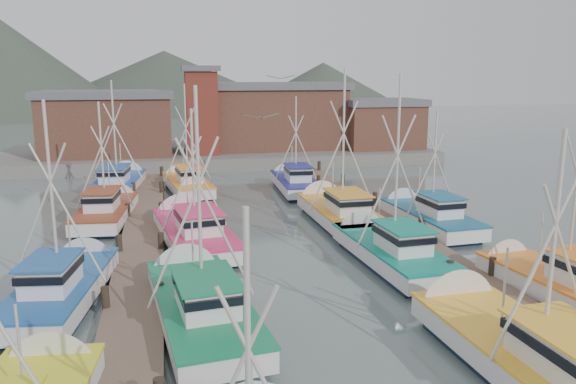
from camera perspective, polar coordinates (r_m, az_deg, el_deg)
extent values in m
plane|color=#556665|center=(24.92, 1.36, -9.11)|extent=(260.00, 260.00, 0.00)
cube|color=brown|center=(28.03, -14.79, -6.67)|extent=(2.20, 46.00, 0.40)
cylinder|color=black|center=(22.41, -18.01, -10.95)|extent=(0.30, 0.30, 1.50)
cylinder|color=black|center=(28.97, -16.73, -5.65)|extent=(0.30, 0.30, 1.50)
cylinder|color=black|center=(35.71, -15.94, -2.33)|extent=(0.30, 0.30, 1.50)
cylinder|color=black|center=(42.53, -15.40, -0.07)|extent=(0.30, 0.30, 1.50)
cylinder|color=black|center=(49.40, -15.02, 1.57)|extent=(0.30, 0.30, 1.50)
cylinder|color=black|center=(22.28, -12.80, -10.78)|extent=(0.30, 0.30, 1.50)
cylinder|color=black|center=(28.87, -12.76, -5.50)|extent=(0.30, 0.30, 1.50)
cylinder|color=black|center=(35.63, -12.73, -2.19)|extent=(0.30, 0.30, 1.50)
cylinder|color=black|center=(42.46, -12.71, 0.05)|extent=(0.30, 0.30, 1.50)
cylinder|color=black|center=(49.34, -12.70, 1.67)|extent=(0.30, 0.30, 1.50)
cube|color=brown|center=(30.68, 12.41, -4.94)|extent=(2.20, 46.00, 0.40)
cylinder|color=black|center=(19.75, 26.01, -14.79)|extent=(0.30, 0.30, 1.50)
cylinder|color=black|center=(25.09, 16.08, -8.34)|extent=(0.30, 0.30, 1.50)
cylinder|color=black|center=(31.10, 9.98, -4.13)|extent=(0.30, 0.30, 1.50)
cylinder|color=black|center=(37.45, 5.95, -1.28)|extent=(0.30, 0.30, 1.50)
cylinder|color=black|center=(44.00, 3.10, 0.73)|extent=(0.30, 0.30, 1.50)
cylinder|color=black|center=(50.67, 1.00, 2.22)|extent=(0.30, 0.30, 1.50)
cylinder|color=black|center=(26.07, 19.99, -7.83)|extent=(0.30, 0.30, 1.50)
cylinder|color=black|center=(31.89, 13.32, -3.87)|extent=(0.30, 0.30, 1.50)
cylinder|color=black|center=(38.11, 8.80, -1.13)|extent=(0.30, 0.30, 1.50)
cylinder|color=black|center=(44.57, 5.58, 0.84)|extent=(0.30, 0.30, 1.50)
cylinder|color=black|center=(51.16, 3.18, 2.30)|extent=(0.30, 0.30, 1.50)
cube|color=gray|center=(60.44, -6.98, 3.84)|extent=(44.00, 16.00, 1.20)
cube|color=brown|center=(58.07, -17.81, 6.37)|extent=(12.00, 8.00, 5.50)
cube|color=#5D5D62|center=(57.89, -18.00, 9.43)|extent=(12.72, 8.48, 0.70)
cube|color=brown|center=(60.89, -1.40, 7.49)|extent=(14.00, 9.00, 6.20)
cube|color=#5D5D62|center=(60.73, -1.41, 10.74)|extent=(14.84, 9.54, 0.70)
cube|color=brown|center=(61.18, 9.39, 6.56)|extent=(8.00, 6.00, 4.50)
cube|color=#5D5D62|center=(61.00, 9.47, 8.99)|extent=(8.48, 6.36, 0.70)
cube|color=maroon|center=(55.84, -8.77, 7.89)|extent=(3.00, 3.00, 8.00)
cube|color=#5D5D62|center=(55.72, -8.91, 12.25)|extent=(3.60, 3.60, 0.50)
cone|color=#3E493D|center=(142.13, -26.57, 7.00)|extent=(110.00, 110.00, 42.00)
cone|color=#3E493D|center=(152.87, -12.26, 8.22)|extent=(140.00, 140.00, 30.00)
cone|color=#3E493D|center=(148.53, 3.55, 8.37)|extent=(90.00, 90.00, 24.00)
cylinder|color=beige|center=(9.88, -4.06, -18.03)|extent=(0.13, 0.13, 5.78)
cube|color=#0F1E35|center=(18.86, 23.79, -17.24)|extent=(3.11, 8.58, 0.70)
cube|color=silver|center=(18.57, 23.96, -15.48)|extent=(3.53, 9.75, 0.80)
cube|color=yellow|center=(18.40, 24.06, -14.42)|extent=(3.63, 9.85, 0.10)
cone|color=silver|center=(22.18, 16.10, -10.78)|extent=(3.05, 1.22, 3.01)
cube|color=silver|center=(17.38, 26.65, -14.17)|extent=(2.06, 2.97, 1.10)
cube|color=black|center=(17.29, 26.72, -13.48)|extent=(2.20, 3.26, 0.28)
cube|color=yellow|center=(17.15, 26.84, -12.38)|extent=(2.33, 3.46, 0.07)
cylinder|color=beige|center=(17.14, 25.37, -4.92)|extent=(0.14, 0.14, 6.40)
cylinder|color=beige|center=(16.98, 23.53, -7.57)|extent=(2.31, 0.20, 5.01)
cylinder|color=beige|center=(17.75, 26.69, -7.03)|extent=(2.31, 0.20, 5.01)
cylinder|color=beige|center=(19.18, 21.13, -9.14)|extent=(0.08, 0.08, 2.69)
cone|color=silver|center=(18.57, -22.36, -15.85)|extent=(2.68, 1.36, 2.58)
cylinder|color=beige|center=(13.62, -25.86, -14.39)|extent=(1.94, 0.29, 4.21)
cylinder|color=beige|center=(15.56, -25.57, -14.51)|extent=(0.08, 0.08, 2.48)
cube|color=#0F1E35|center=(21.03, -8.69, -13.22)|extent=(3.46, 8.18, 0.70)
cube|color=silver|center=(20.76, -8.75, -11.59)|extent=(3.93, 9.29, 0.80)
cube|color=#127B4C|center=(20.61, -8.78, -10.62)|extent=(4.03, 9.39, 0.10)
cone|color=silver|center=(24.97, -10.60, -7.92)|extent=(2.93, 1.41, 2.82)
cube|color=silver|center=(19.41, -8.26, -10.24)|extent=(2.11, 2.89, 1.10)
cube|color=black|center=(19.33, -8.28, -9.61)|extent=(2.26, 3.18, 0.28)
cube|color=#127B4C|center=(19.20, -8.32, -8.61)|extent=(2.40, 3.37, 0.07)
cylinder|color=beige|center=(19.33, -9.04, -0.47)|extent=(0.14, 0.14, 7.47)
cylinder|color=beige|center=(19.45, -10.63, -3.11)|extent=(2.66, 0.39, 5.84)
cylinder|color=beige|center=(19.63, -7.30, -2.86)|extent=(2.66, 0.39, 5.84)
cylinder|color=beige|center=(21.70, -9.65, -6.06)|extent=(0.08, 0.08, 2.52)
cube|color=#0F1E35|center=(27.26, 10.46, -7.33)|extent=(2.90, 7.62, 0.70)
cube|color=silver|center=(27.05, 10.51, -6.03)|extent=(3.30, 8.66, 0.80)
cube|color=#09836C|center=(26.94, 10.54, -5.26)|extent=(3.38, 8.75, 0.10)
cone|color=silver|center=(30.79, 6.99, -4.00)|extent=(2.72, 1.26, 2.66)
cube|color=silver|center=(25.91, 11.59, -4.68)|extent=(1.87, 2.65, 1.10)
cube|color=black|center=(25.85, 11.61, -4.19)|extent=(2.00, 2.92, 0.28)
cube|color=#09836C|center=(25.75, 11.65, -3.42)|extent=(2.12, 3.09, 0.07)
cylinder|color=beige|center=(25.92, 11.04, 2.99)|extent=(0.13, 0.13, 7.83)
cylinder|color=beige|center=(25.84, 9.88, 0.93)|extent=(2.79, 0.26, 6.12)
cylinder|color=beige|center=(26.32, 12.01, 1.05)|extent=(2.79, 0.26, 6.12)
cylinder|color=beige|center=(27.95, 9.25, -2.00)|extent=(0.07, 0.07, 2.37)
cube|color=#0F1E35|center=(24.10, -21.91, -10.62)|extent=(3.27, 7.30, 0.70)
cube|color=silver|center=(23.87, -22.03, -9.17)|extent=(3.72, 8.29, 0.80)
cube|color=#1E589D|center=(23.74, -22.10, -8.32)|extent=(3.81, 8.38, 0.10)
cone|color=silver|center=(27.53, -19.50, -6.54)|extent=(2.63, 1.45, 2.50)
cube|color=silver|center=(22.70, -22.95, -7.78)|extent=(1.94, 2.61, 1.10)
cube|color=black|center=(22.63, -22.99, -7.23)|extent=(2.08, 2.86, 0.28)
cube|color=#1E589D|center=(22.52, -23.07, -6.36)|extent=(2.20, 3.03, 0.07)
cylinder|color=beige|center=(22.68, -22.90, -0.14)|extent=(0.14, 0.14, 6.93)
cylinder|color=beige|center=(23.04, -24.04, -2.14)|extent=(2.47, 0.44, 5.42)
cylinder|color=beige|center=(22.68, -21.42, -2.13)|extent=(2.47, 0.44, 5.42)
cylinder|color=beige|center=(24.68, -21.31, -4.52)|extent=(0.08, 0.08, 2.40)
cube|color=#0F1E35|center=(25.16, 25.97, -10.03)|extent=(2.90, 6.84, 0.70)
cube|color=silver|center=(24.94, 26.11, -8.64)|extent=(3.30, 7.78, 0.80)
cube|color=orange|center=(24.81, 26.19, -7.81)|extent=(3.38, 7.86, 0.10)
cone|color=silver|center=(27.60, 20.59, -6.57)|extent=(2.49, 1.36, 2.39)
cylinder|color=beige|center=(23.59, 26.22, -1.31)|extent=(2.72, 0.38, 6.00)
cylinder|color=beige|center=(25.38, 24.30, -4.33)|extent=(0.07, 0.07, 2.21)
cube|color=#0F1E35|center=(30.23, -9.43, -5.37)|extent=(3.84, 8.54, 0.70)
cube|color=silver|center=(30.05, -9.47, -4.18)|extent=(4.36, 9.71, 0.80)
cube|color=#E62862|center=(29.94, -9.50, -3.48)|extent=(4.47, 9.81, 0.10)
cone|color=silver|center=(34.54, -10.99, -2.39)|extent=(3.06, 1.51, 2.93)
cube|color=silver|center=(28.73, -9.09, -2.95)|extent=(2.27, 3.05, 1.10)
cube|color=black|center=(28.67, -9.11, -2.50)|extent=(2.44, 3.35, 0.28)
cube|color=#E62862|center=(28.59, -9.13, -1.80)|extent=(2.58, 3.55, 0.07)
cylinder|color=beige|center=(29.11, -9.63, 2.31)|extent=(0.15, 0.15, 6.14)
cylinder|color=beige|center=(29.13, -10.74, 0.83)|extent=(2.21, 0.42, 4.81)
cylinder|color=beige|center=(29.35, -8.43, 0.99)|extent=(2.21, 0.42, 4.81)
cylinder|color=beige|center=(31.27, -10.18, -0.55)|extent=(0.09, 0.09, 2.61)
cube|color=#0F1E35|center=(34.07, 5.38, -3.29)|extent=(2.84, 8.22, 0.70)
cube|color=silver|center=(33.90, 5.40, -2.23)|extent=(3.22, 9.34, 0.80)
cube|color=orange|center=(33.81, 5.42, -1.60)|extent=(3.32, 9.44, 0.10)
cone|color=silver|center=(38.23, 3.15, -0.81)|extent=(2.92, 1.16, 2.90)
cube|color=silver|center=(32.66, 6.07, -1.07)|extent=(1.93, 2.82, 1.10)
cube|color=black|center=(32.61, 6.08, -0.68)|extent=(2.06, 3.11, 0.28)
cube|color=orange|center=(32.54, 6.09, -0.06)|extent=(2.19, 3.29, 0.07)
cylinder|color=beige|center=(32.93, 5.66, 5.32)|extent=(0.13, 0.13, 8.21)
cylinder|color=beige|center=(32.86, 4.65, 3.63)|extent=(2.93, 0.16, 6.42)
cylinder|color=beige|center=(33.25, 6.60, 3.69)|extent=(2.93, 0.16, 6.42)
cylinder|color=beige|center=(35.10, 4.57, 0.95)|extent=(0.08, 0.08, 2.59)
cube|color=#0F1E35|center=(36.19, -17.91, -2.92)|extent=(3.04, 7.41, 0.70)
cube|color=silver|center=(36.03, -17.98, -1.92)|extent=(3.45, 8.42, 0.80)
cube|color=maroon|center=(35.95, -18.01, -1.33)|extent=(3.54, 8.51, 0.10)
cone|color=silver|center=(39.99, -16.85, -0.74)|extent=(2.65, 1.35, 2.56)
cube|color=silver|center=(34.89, -18.38, -0.78)|extent=(1.88, 2.61, 1.10)
cube|color=black|center=(34.84, -18.40, -0.41)|extent=(2.01, 2.86, 0.28)
cube|color=maroon|center=(34.77, -18.44, 0.17)|extent=(2.14, 3.04, 0.07)
cylinder|color=beige|center=(35.24, -18.39, 3.61)|extent=(0.13, 0.13, 6.27)
cylinder|color=beige|center=(35.46, -19.20, 2.40)|extent=(2.25, 0.31, 4.91)
cylinder|color=beige|center=(35.23, -17.41, 2.46)|extent=(2.25, 0.31, 4.91)
cylinder|color=beige|center=(37.12, -17.70, 1.02)|extent=(0.08, 0.08, 2.46)
cube|color=#0F1E35|center=(34.03, 14.18, -3.62)|extent=(2.73, 7.20, 0.70)
cube|color=silver|center=(33.87, 14.23, -2.56)|extent=(3.11, 8.18, 0.80)
cube|color=#155C81|center=(33.78, 14.27, -1.93)|extent=(3.19, 8.27, 0.10)
cone|color=silver|center=(37.33, 11.18, -1.33)|extent=(2.60, 1.24, 2.54)
cube|color=silver|center=(32.84, 15.15, -1.35)|extent=(1.78, 2.50, 1.10)
cube|color=black|center=(32.79, 15.17, -0.96)|extent=(1.90, 2.75, 0.28)
cube|color=#155C81|center=(32.72, 15.20, -0.34)|extent=(2.01, 2.92, 0.07)
cylinder|color=beige|center=(33.08, 14.66, 2.99)|extent=(0.12, 0.12, 5.88)
cylinder|color=beige|center=(32.92, 13.79, 1.78)|extent=(2.12, 0.21, 4.60)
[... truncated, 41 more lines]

